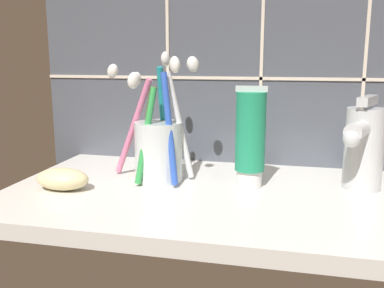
% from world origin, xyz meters
% --- Properties ---
extents(sink_counter, '(0.63, 0.33, 0.02)m').
position_xyz_m(sink_counter, '(0.00, 0.00, 0.01)').
color(sink_counter, silver).
rests_on(sink_counter, ground).
extents(tile_wall_backsplash, '(0.73, 0.02, 0.43)m').
position_xyz_m(tile_wall_backsplash, '(0.00, 0.17, 0.21)').
color(tile_wall_backsplash, '#4C515B').
rests_on(tile_wall_backsplash, ground).
extents(toothbrush_cup, '(0.15, 0.10, 0.19)m').
position_xyz_m(toothbrush_cup, '(-0.12, 0.03, 0.07)').
color(toothbrush_cup, silver).
rests_on(toothbrush_cup, sink_counter).
extents(toothpaste_tube, '(0.04, 0.04, 0.14)m').
position_xyz_m(toothpaste_tube, '(0.01, 0.03, 0.09)').
color(toothpaste_tube, white).
rests_on(toothpaste_tube, sink_counter).
extents(sink_faucet, '(0.06, 0.10, 0.13)m').
position_xyz_m(sink_faucet, '(0.16, 0.05, 0.08)').
color(sink_faucet, silver).
rests_on(sink_faucet, sink_counter).
extents(soap_bar, '(0.07, 0.05, 0.03)m').
position_xyz_m(soap_bar, '(-0.23, -0.04, 0.03)').
color(soap_bar, beige).
rests_on(soap_bar, sink_counter).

